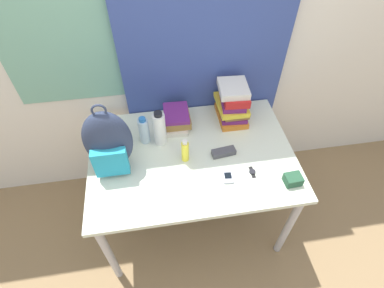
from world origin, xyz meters
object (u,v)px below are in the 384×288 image
water_bottle (144,131)px  sunglasses_case (224,152)px  cell_phone (228,176)px  sports_bottle (160,129)px  camera_pouch (293,179)px  wristwatch (252,172)px  book_stack_center (233,103)px  book_stack_left (176,118)px  sunscreen_bottle (185,151)px  backpack (108,143)px

water_bottle → sunglasses_case: bearing=-21.8°
water_bottle → cell_phone: (0.47, -0.37, -0.09)m
sports_bottle → camera_pouch: 0.86m
sports_bottle → wristwatch: 0.63m
cell_phone → book_stack_center: bearing=74.1°
book_stack_left → water_bottle: water_bottle is taller
book_stack_center → wristwatch: book_stack_center is taller
water_bottle → sunscreen_bottle: size_ratio=1.21×
book_stack_left → camera_pouch: bearing=-44.4°
sunscreen_bottle → sunglasses_case: 0.25m
sunscreen_bottle → cell_phone: 0.30m
backpack → water_bottle: backpack is taller
book_stack_center → wristwatch: size_ratio=3.33×
camera_pouch → wristwatch: camera_pouch is taller
backpack → sunglasses_case: size_ratio=3.08×
book_stack_left → sunscreen_bottle: sunscreen_bottle is taller
wristwatch → book_stack_center: bearing=91.1°
sports_bottle → wristwatch: sports_bottle is taller
book_stack_left → sunglasses_case: (0.26, -0.32, -0.04)m
camera_pouch → backpack: bearing=164.0°
sports_bottle → wristwatch: (0.52, -0.33, -0.12)m
backpack → book_stack_center: 0.87m
sunglasses_case → backpack: bearing=178.4°
water_bottle → sunglasses_case: water_bottle is taller
book_stack_center → cell_phone: 0.54m
sports_bottle → cell_phone: (0.37, -0.34, -0.11)m
book_stack_left → sports_bottle: (-0.12, -0.15, 0.07)m
book_stack_left → sports_bottle: sports_bottle is taller
sunscreen_bottle → wristwatch: (0.38, -0.16, -0.07)m
camera_pouch → sports_bottle: bearing=148.9°
backpack → sunglasses_case: backpack is taller
backpack → water_bottle: 0.28m
sports_bottle → sunglasses_case: 0.43m
book_stack_left → sports_bottle: 0.21m
sports_bottle → backpack: bearing=-153.6°
book_stack_left → wristwatch: book_stack_left is taller
water_bottle → camera_pouch: (0.83, -0.47, -0.07)m
backpack → sunscreen_bottle: backpack is taller
cell_phone → wristwatch: cell_phone is taller
backpack → cell_phone: (0.66, -0.20, -0.20)m
sunglasses_case → water_bottle: bearing=158.2°
wristwatch → water_bottle: bearing=149.9°
book_stack_left → wristwatch: 0.63m
book_stack_left → wristwatch: (0.40, -0.49, -0.05)m
water_bottle → wristwatch: size_ratio=2.43×
book_stack_left → book_stack_center: (0.39, 0.01, 0.08)m
book_stack_left → camera_pouch: book_stack_left is taller
backpack → sunscreen_bottle: bearing=-2.9°
water_bottle → wristwatch: 0.72m
book_stack_left → sunscreen_bottle: bearing=-87.5°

